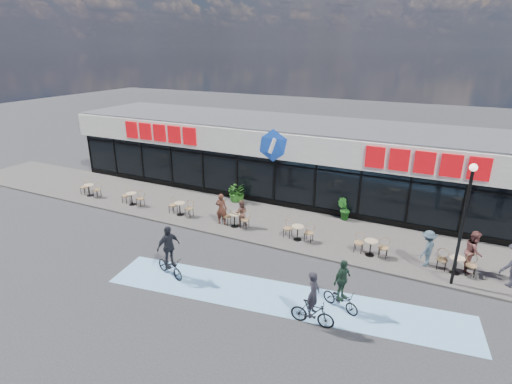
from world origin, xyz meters
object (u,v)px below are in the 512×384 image
Objects in this scene: lamp_post at (464,215)px; patron_left at (221,209)px; cyclist_b at (341,291)px; potted_plant_right at (344,209)px; potted_plant_mid at (239,193)px; potted_plant_left at (235,192)px; cyclist_a at (313,306)px; pedestrian_b at (474,251)px; bistro_set_0 at (90,189)px; patron_right at (241,213)px; pedestrian_a at (427,248)px.

patron_left is at bearing 175.35° from lamp_post.
patron_left is 0.85× the size of cyclist_b.
potted_plant_right is 8.02m from cyclist_b.
potted_plant_mid is 0.53× the size of cyclist_b.
potted_plant_right is (6.67, 0.18, 0.03)m from potted_plant_left.
cyclist_a reaches higher than potted_plant_left.
pedestrian_b is at bearing 171.41° from patron_left.
bistro_set_0 is at bearing 177.27° from lamp_post.
patron_right is at bearing 173.04° from lamp_post.
bistro_set_0 is 1.33× the size of potted_plant_left.
pedestrian_a is (10.17, 0.17, -0.04)m from patron_left.
cyclist_b is (8.56, -7.62, 0.11)m from potted_plant_left.
potted_plant_mid is 0.76× the size of patron_right.
patron_left is (9.75, -0.09, 0.40)m from bistro_set_0.
potted_plant_left reaches higher than bistro_set_0.
patron_left is 1.05× the size of pedestrian_a.
lamp_post is 3.58× the size of patron_right.
lamp_post is at bearing -18.86° from potted_plant_left.
pedestrian_b is (12.87, -2.71, 0.33)m from potted_plant_left.
cyclist_b is (-3.62, -3.46, -2.30)m from lamp_post.
bistro_set_0 is 9.58m from potted_plant_mid.
pedestrian_b is at bearing 48.72° from cyclist_b.
lamp_post is 2.65m from pedestrian_a.
lamp_post is 4.11× the size of potted_plant_right.
cyclist_a is (7.68, -8.92, 0.12)m from potted_plant_mid.
lamp_post is 2.62m from pedestrian_b.
pedestrian_a reaches higher than potted_plant_mid.
potted_plant_right is (15.48, 3.34, 0.15)m from bistro_set_0.
patron_left is 0.94× the size of pedestrian_b.
patron_right is 0.67× the size of cyclist_a.
pedestrian_b is at bearing -12.17° from potted_plant_mid.
pedestrian_a is at bearing 60.68° from cyclist_b.
potted_plant_left is 0.95× the size of potted_plant_right.
lamp_post is at bearing 65.18° from pedestrian_a.
patron_left is at bearing 140.90° from cyclist_a.
lamp_post is 12.89m from potted_plant_mid.
patron_left is 11.94m from pedestrian_b.
pedestrian_a is (10.88, -3.09, 0.28)m from potted_plant_mid.
potted_plant_left is 3.39m from patron_left.
potted_plant_right is 0.60× the size of cyclist_b.
bistro_set_0 is 17.69m from cyclist_a.
pedestrian_a is at bearing 158.14° from patron_right.
potted_plant_right reaches higher than potted_plant_mid.
pedestrian_b reaches higher than potted_plant_left.
patron_right is at bearing 95.17° from pedestrian_b.
bistro_set_0 is at bearing -160.27° from potted_plant_left.
bistro_set_0 is 9.36m from potted_plant_left.
potted_plant_left is 13.16m from pedestrian_b.
bistro_set_0 is 0.76× the size of cyclist_b.
pedestrian_a is (11.11, -3.08, 0.24)m from potted_plant_left.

